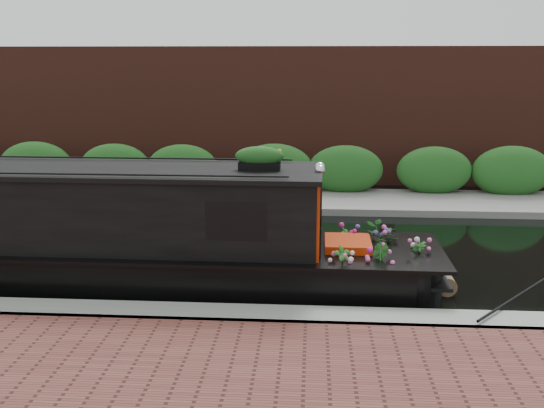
{
  "coord_description": "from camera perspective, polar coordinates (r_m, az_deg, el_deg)",
  "views": [
    {
      "loc": [
        1.17,
        -11.03,
        3.66
      ],
      "look_at": [
        0.47,
        -0.6,
        1.14
      ],
      "focal_mm": 40.0,
      "sensor_mm": 36.0,
      "label": 1
    }
  ],
  "objects": [
    {
      "name": "ground",
      "position": [
        11.68,
        -2.09,
        -4.73
      ],
      "size": [
        80.0,
        80.0,
        0.0
      ],
      "primitive_type": "plane",
      "color": "black",
      "rests_on": "ground"
    },
    {
      "name": "far_brick_wall",
      "position": [
        18.63,
        0.18,
        2.22
      ],
      "size": [
        40.0,
        1.0,
        8.0
      ],
      "primitive_type": "cube",
      "color": "#4D241A",
      "rests_on": "ground"
    },
    {
      "name": "near_bank_coping",
      "position": [
        8.63,
        -4.38,
        -11.59
      ],
      "size": [
        40.0,
        0.6,
        0.5
      ],
      "primitive_type": "cube",
      "color": "gray",
      "rests_on": "ground"
    },
    {
      "name": "far_bank_path",
      "position": [
        15.71,
        -0.52,
        0.07
      ],
      "size": [
        40.0,
        2.4,
        0.34
      ],
      "primitive_type": "cube",
      "color": "slate",
      "rests_on": "ground"
    },
    {
      "name": "far_hedge",
      "position": [
        16.58,
        -0.28,
        0.8
      ],
      "size": [
        40.0,
        1.1,
        2.8
      ],
      "primitive_type": "cube",
      "color": "#20571D",
      "rests_on": "ground"
    },
    {
      "name": "narrowboat",
      "position": [
        10.35,
        -16.78,
        -3.33
      ],
      "size": [
        10.89,
        2.03,
        2.54
      ],
      "rotation": [
        0.0,
        0.0,
        -0.01
      ],
      "color": "black",
      "rests_on": "ground"
    },
    {
      "name": "rope_fender",
      "position": [
        10.13,
        15.99,
        -7.25
      ],
      "size": [
        0.31,
        0.35,
        0.31
      ],
      "primitive_type": "cylinder",
      "rotation": [
        1.57,
        0.0,
        0.0
      ],
      "color": "brown",
      "rests_on": "ground"
    }
  ]
}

